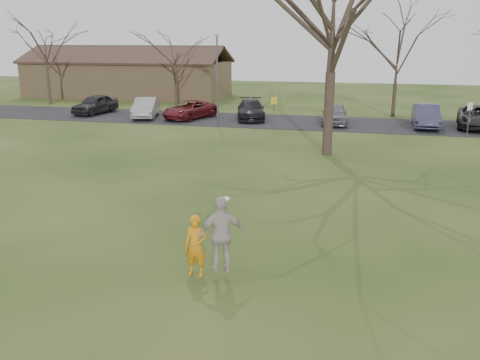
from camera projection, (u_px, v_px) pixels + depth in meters
name	position (u px, v px, depth m)	size (l,w,h in m)	color
ground	(203.00, 280.00, 12.59)	(120.00, 120.00, 0.00)	#1E380F
parking_strip	(308.00, 123.00, 35.99)	(62.00, 6.50, 0.04)	black
player_defender	(196.00, 246.00, 12.65)	(0.58, 0.38, 1.59)	#C67A10
car_0	(95.00, 104.00, 39.90)	(1.76, 4.36, 1.49)	black
car_1	(146.00, 108.00, 37.99)	(1.56, 4.47, 1.47)	gray
car_2	(190.00, 110.00, 37.54)	(2.16, 4.67, 1.30)	maroon
car_3	(251.00, 110.00, 37.22)	(1.97, 4.85, 1.41)	black
car_4	(334.00, 113.00, 35.17)	(1.70, 4.23, 1.44)	slate
car_5	(426.00, 116.00, 33.81)	(1.60, 4.60, 1.51)	#33344D
car_6	(477.00, 117.00, 33.52)	(2.40, 5.22, 1.45)	black
catching_play	(222.00, 235.00, 12.27)	(1.24, 0.90, 1.96)	#B0A39E
building	(128.00, 77.00, 52.12)	(20.60, 8.50, 5.14)	#8C6D4C
lamp_post	(217.00, 67.00, 33.92)	(0.34, 0.34, 6.27)	#47474C
sign_yellow	(274.00, 107.00, 33.24)	(0.35, 0.35, 2.08)	#47474C
sign_white	(469.00, 113.00, 30.56)	(0.35, 0.35, 2.08)	#47474C
big_tree	(333.00, 13.00, 24.29)	(9.00, 9.00, 14.00)	#352821
small_tree_row	(374.00, 64.00, 38.70)	(55.00, 5.90, 8.50)	#352821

